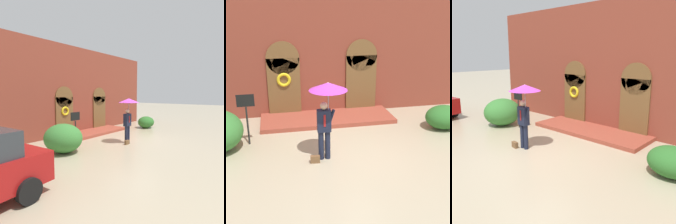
% 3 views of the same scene
% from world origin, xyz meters
% --- Properties ---
extents(ground_plane, '(80.00, 80.00, 0.00)m').
position_xyz_m(ground_plane, '(0.00, 0.00, 0.00)').
color(ground_plane, tan).
extents(building_facade, '(14.00, 2.30, 5.60)m').
position_xyz_m(building_facade, '(-0.00, 4.15, 2.68)').
color(building_facade, brown).
rests_on(building_facade, ground).
extents(person_with_umbrella, '(1.10, 1.10, 2.36)m').
position_xyz_m(person_with_umbrella, '(-0.55, -0.08, 1.91)').
color(person_with_umbrella, '#191E33').
rests_on(person_with_umbrella, ground).
extents(handbag, '(0.29, 0.15, 0.22)m').
position_xyz_m(handbag, '(-0.96, -0.28, 0.11)').
color(handbag, brown).
rests_on(handbag, ground).
extents(sign_post, '(0.56, 0.06, 1.72)m').
position_xyz_m(sign_post, '(-2.93, 1.44, 1.16)').
color(sign_post, black).
rests_on(sign_post, ground).
extents(shrub_left, '(1.65, 1.77, 1.29)m').
position_xyz_m(shrub_left, '(-3.87, 1.18, 0.64)').
color(shrub_left, '#387A33').
rests_on(shrub_left, ground).
extents(shrub_right, '(1.40, 1.17, 0.87)m').
position_xyz_m(shrub_right, '(4.11, 1.38, 0.44)').
color(shrub_right, '#2D6B28').
rests_on(shrub_right, ground).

